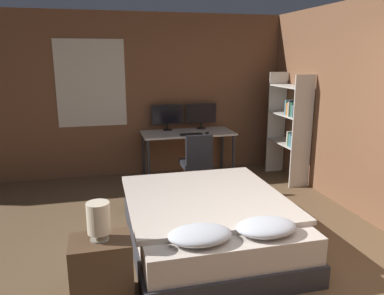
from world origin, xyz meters
The scene contains 12 objects.
wall_back centered at (-0.02, 4.00, 1.35)m, with size 12.00×0.08×2.70m.
wall_side_right centered at (1.76, 1.50, 1.35)m, with size 0.06×12.00×2.70m.
bed centered at (-0.37, 1.20, 0.27)m, with size 1.67×2.08×0.61m.
nightstand centered at (-1.50, 0.52, 0.28)m, with size 0.50×0.38×0.55m.
bedside_lamp centered at (-1.50, 0.52, 0.74)m, with size 0.19×0.19×0.32m.
desk centered at (-0.02, 3.59, 0.68)m, with size 1.52×0.69×0.77m.
monitor_left centered at (-0.32, 3.83, 1.02)m, with size 0.54×0.16×0.44m.
monitor_right centered at (0.27, 3.83, 1.02)m, with size 0.54×0.16×0.44m.
keyboard centered at (-0.02, 3.35, 0.78)m, with size 0.36×0.13×0.02m.
computer_mouse centered at (0.25, 3.35, 0.79)m, with size 0.07×0.05×0.04m.
office_chair centered at (-0.07, 2.85, 0.35)m, with size 0.52×0.52×0.90m.
bookshelf centered at (1.54, 2.98, 0.98)m, with size 0.33×0.87×1.74m.
Camera 1 is at (-1.44, -2.35, 2.01)m, focal length 35.00 mm.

